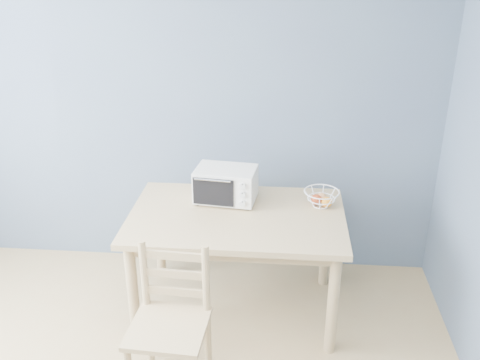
# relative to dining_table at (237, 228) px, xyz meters

# --- Properties ---
(room) EXTENTS (4.01, 4.51, 2.61)m
(room) POSITION_rel_dining_table_xyz_m (-0.58, -1.60, 0.65)
(room) COLOR tan
(room) RESTS_ON ground
(dining_table) EXTENTS (1.40, 0.90, 0.75)m
(dining_table) POSITION_rel_dining_table_xyz_m (0.00, 0.00, 0.00)
(dining_table) COLOR tan
(dining_table) RESTS_ON ground
(toaster_oven) EXTENTS (0.43, 0.32, 0.24)m
(toaster_oven) POSITION_rel_dining_table_xyz_m (-0.11, 0.20, 0.23)
(toaster_oven) COLOR silver
(toaster_oven) RESTS_ON dining_table
(fruit_basket) EXTENTS (0.28, 0.28, 0.11)m
(fruit_basket) POSITION_rel_dining_table_xyz_m (0.55, 0.18, 0.16)
(fruit_basket) COLOR white
(fruit_basket) RESTS_ON dining_table
(dining_chair) EXTENTS (0.44, 0.44, 0.88)m
(dining_chair) POSITION_rel_dining_table_xyz_m (-0.30, -0.75, -0.21)
(dining_chair) COLOR tan
(dining_chair) RESTS_ON ground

